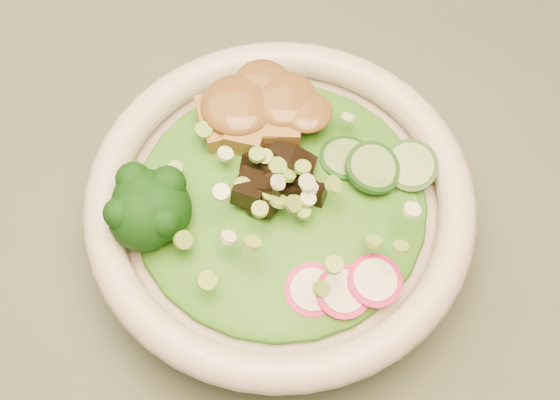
{
  "coord_description": "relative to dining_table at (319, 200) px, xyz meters",
  "views": [
    {
      "loc": [
        -0.02,
        -0.32,
        1.23
      ],
      "look_at": [
        -0.03,
        -0.09,
        0.8
      ],
      "focal_mm": 50.0,
      "sensor_mm": 36.0,
      "label": 1
    }
  ],
  "objects": [
    {
      "name": "scallion_garnish",
      "position": [
        -0.03,
        -0.09,
        0.19
      ],
      "size": [
        0.17,
        0.17,
        0.02
      ],
      "primitive_type": null,
      "color": "#73A93B",
      "rests_on": "salad_bowl"
    },
    {
      "name": "tofu_cubes",
      "position": [
        -0.05,
        -0.04,
        0.18
      ],
      "size": [
        0.09,
        0.06,
        0.03
      ],
      "primitive_type": null,
      "rotation": [
        0.0,
        0.0,
        0.11
      ],
      "color": "brown",
      "rests_on": "salad_bowl"
    },
    {
      "name": "radish_slices",
      "position": [
        -0.01,
        -0.15,
        0.17
      ],
      "size": [
        0.1,
        0.05,
        0.02
      ],
      "primitive_type": null,
      "rotation": [
        0.0,
        0.0,
        0.11
      ],
      "color": "#B80E55",
      "rests_on": "salad_bowl"
    },
    {
      "name": "peanut_sauce",
      "position": [
        -0.05,
        -0.04,
        0.19
      ],
      "size": [
        0.06,
        0.05,
        0.01
      ],
      "primitive_type": "ellipsoid",
      "color": "brown",
      "rests_on": "tofu_cubes"
    },
    {
      "name": "mushroom_heap",
      "position": [
        -0.03,
        -0.08,
        0.18
      ],
      "size": [
        0.07,
        0.07,
        0.04
      ],
      "primitive_type": null,
      "rotation": [
        0.0,
        0.0,
        0.11
      ],
      "color": "black",
      "rests_on": "salad_bowl"
    },
    {
      "name": "lettuce_bed",
      "position": [
        -0.03,
        -0.09,
        0.17
      ],
      "size": [
        0.18,
        0.18,
        0.02
      ],
      "primitive_type": "ellipsoid",
      "color": "#165A13",
      "rests_on": "salad_bowl"
    },
    {
      "name": "broccoli_florets",
      "position": [
        -0.08,
        -0.11,
        0.18
      ],
      "size": [
        0.08,
        0.07,
        0.04
      ],
      "primitive_type": null,
      "rotation": [
        0.0,
        0.0,
        0.11
      ],
      "color": "black",
      "rests_on": "salad_bowl"
    },
    {
      "name": "cucumber_slices",
      "position": [
        0.03,
        -0.07,
        0.18
      ],
      "size": [
        0.07,
        0.07,
        0.03
      ],
      "primitive_type": null,
      "rotation": [
        0.0,
        0.0,
        0.11
      ],
      "color": "#78A85D",
      "rests_on": "salad_bowl"
    },
    {
      "name": "salad_bowl",
      "position": [
        -0.03,
        -0.09,
        0.15
      ],
      "size": [
        0.24,
        0.24,
        0.07
      ],
      "rotation": [
        0.0,
        0.0,
        0.11
      ],
      "color": "beige",
      "rests_on": "dining_table"
    },
    {
      "name": "floor",
      "position": [
        0.0,
        0.0,
        -0.64
      ],
      "size": [
        4.0,
        4.0,
        0.0
      ],
      "primitive_type": "plane",
      "color": "brown",
      "rests_on": "ground"
    },
    {
      "name": "dining_table",
      "position": [
        0.0,
        0.0,
        0.0
      ],
      "size": [
        1.2,
        0.8,
        0.75
      ],
      "color": "black",
      "rests_on": "ground"
    }
  ]
}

